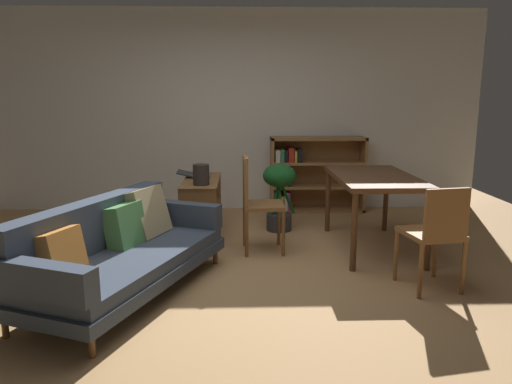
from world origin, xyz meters
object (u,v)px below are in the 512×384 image
(dining_chair_near, at_px, (256,199))
(dining_chair_far, at_px, (436,231))
(bookshelf, at_px, (311,174))
(media_console, at_px, (202,206))
(fabric_couch, at_px, (119,248))
(desk_speaker, at_px, (201,175))
(open_laptop, at_px, (196,175))
(dining_table, at_px, (374,183))
(potted_floor_plant, at_px, (279,190))

(dining_chair_near, bearing_deg, dining_chair_far, -37.15)
(dining_chair_far, height_order, bookshelf, bookshelf)
(media_console, xyz_separation_m, bookshelf, (1.41, 1.08, 0.19))
(fabric_couch, distance_m, desk_speaker, 1.53)
(open_laptop, distance_m, bookshelf, 1.72)
(fabric_couch, xyz_separation_m, dining_chair_near, (1.13, 1.01, 0.18))
(media_console, xyz_separation_m, desk_speaker, (0.03, -0.32, 0.42))
(dining_chair_far, bearing_deg, bookshelf, 101.92)
(fabric_couch, bearing_deg, bookshelf, 55.14)
(open_laptop, relative_size, dining_table, 0.29)
(media_console, relative_size, dining_table, 0.77)
(fabric_couch, bearing_deg, media_console, 72.71)
(media_console, height_order, bookshelf, bookshelf)
(fabric_couch, relative_size, dining_table, 1.48)
(open_laptop, xyz_separation_m, bookshelf, (1.49, 0.85, -0.14))
(fabric_couch, relative_size, media_console, 1.93)
(potted_floor_plant, bearing_deg, bookshelf, 63.03)
(open_laptop, distance_m, potted_floor_plant, 1.00)
(dining_table, height_order, dining_chair_near, dining_chair_near)
(dining_chair_far, bearing_deg, desk_speaker, 144.14)
(dining_chair_near, bearing_deg, desk_speaker, 147.50)
(bookshelf, bearing_deg, dining_chair_near, -114.49)
(desk_speaker, bearing_deg, open_laptop, 101.04)
(dining_chair_near, xyz_separation_m, dining_chair_far, (1.40, -1.06, -0.04))
(media_console, xyz_separation_m, dining_chair_far, (2.00, -1.75, 0.19))
(fabric_couch, height_order, dining_table, dining_table)
(desk_speaker, xyz_separation_m, dining_chair_far, (1.98, -1.43, -0.23))
(desk_speaker, height_order, dining_chair_near, dining_chair_near)
(media_console, relative_size, open_laptop, 2.67)
(dining_table, bearing_deg, media_console, 160.61)
(open_laptop, bearing_deg, dining_table, -24.80)
(media_console, bearing_deg, bookshelf, 37.56)
(potted_floor_plant, bearing_deg, open_laptop, 171.12)
(open_laptop, distance_m, dining_chair_near, 1.15)
(open_laptop, height_order, dining_chair_near, dining_chair_near)
(dining_chair_near, height_order, bookshelf, bookshelf)
(media_console, height_order, potted_floor_plant, potted_floor_plant)
(potted_floor_plant, xyz_separation_m, dining_table, (0.90, -0.72, 0.21))
(fabric_couch, xyz_separation_m, bookshelf, (1.93, 2.78, 0.14))
(fabric_couch, relative_size, potted_floor_plant, 2.66)
(desk_speaker, relative_size, dining_chair_near, 0.23)
(dining_chair_far, bearing_deg, media_console, 138.87)
(dining_table, xyz_separation_m, bookshelf, (-0.39, 1.71, -0.19))
(bookshelf, bearing_deg, fabric_couch, -124.86)
(desk_speaker, bearing_deg, dining_chair_near, -32.50)
(open_laptop, xyz_separation_m, dining_chair_near, (0.68, -0.92, -0.10))
(dining_chair_far, xyz_separation_m, bookshelf, (-0.60, 2.83, 0.00))
(open_laptop, xyz_separation_m, dining_table, (1.88, -0.87, 0.05))
(open_laptop, height_order, potted_floor_plant, potted_floor_plant)
(dining_chair_far, bearing_deg, fabric_couch, 178.73)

